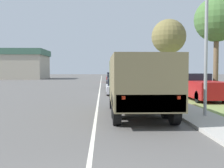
{
  "coord_description": "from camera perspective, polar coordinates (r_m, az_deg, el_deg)",
  "views": [
    {
      "loc": [
        0.3,
        -3.42,
        2.1
      ],
      "look_at": [
        0.78,
        10.69,
        1.38
      ],
      "focal_mm": 45.0,
      "sensor_mm": 36.0,
      "label": 1
    }
  ],
  "objects": [
    {
      "name": "lamp_post",
      "position": [
        12.85,
        17.7,
        11.64
      ],
      "size": [
        1.69,
        0.24,
        6.6
      ],
      "color": "gray",
      "rests_on": "sidewalk_right"
    },
    {
      "name": "tree_far_right",
      "position": [
        32.07,
        11.45,
        9.42
      ],
      "size": [
        3.81,
        3.81,
        7.67
      ],
      "color": "#4C3D2D",
      "rests_on": "grass_strip_right"
    },
    {
      "name": "tree_mid_right",
      "position": [
        22.27,
        20.5,
        12.02
      ],
      "size": [
        3.23,
        3.23,
        7.35
      ],
      "color": "brown",
      "rests_on": "grass_strip_right"
    },
    {
      "name": "car_nearest_ahead",
      "position": [
        24.1,
        1.15,
        -0.58
      ],
      "size": [
        1.94,
        4.39,
        1.39
      ],
      "color": "silver",
      "rests_on": "ground"
    },
    {
      "name": "car_second_ahead",
      "position": [
        32.5,
        0.36,
        0.44
      ],
      "size": [
        1.72,
        4.35,
        1.56
      ],
      "color": "black",
      "rests_on": "ground"
    },
    {
      "name": "grass_strip_right",
      "position": [
        44.31,
        9.27,
        0.16
      ],
      "size": [
        7.0,
        120.0,
        0.02
      ],
      "color": "olive",
      "rests_on": "ground"
    },
    {
      "name": "sidewalk_right",
      "position": [
        43.67,
        3.59,
        0.22
      ],
      "size": [
        1.8,
        120.0,
        0.12
      ],
      "color": "#ADAAA3",
      "rests_on": "ground"
    },
    {
      "name": "building_distant",
      "position": [
        69.0,
        -19.81,
        3.81
      ],
      "size": [
        16.24,
        11.84,
        6.71
      ],
      "color": "#B2A893",
      "rests_on": "ground"
    },
    {
      "name": "military_truck",
      "position": [
        12.8,
        5.42,
        0.52
      ],
      "size": [
        2.5,
        6.84,
        2.7
      ],
      "color": "#545B3D",
      "rests_on": "ground"
    },
    {
      "name": "lane_centre_stripe",
      "position": [
        43.47,
        -2.32,
        0.14
      ],
      "size": [
        0.12,
        120.0,
        0.0
      ],
      "color": "silver",
      "rests_on": "ground"
    },
    {
      "name": "pickup_truck",
      "position": [
        20.59,
        17.53,
        -0.6
      ],
      "size": [
        1.95,
        5.49,
        1.81
      ],
      "color": "maroon",
      "rests_on": "grass_strip_right"
    },
    {
      "name": "ground_plane",
      "position": [
        43.47,
        -2.32,
        0.13
      ],
      "size": [
        180.0,
        180.0,
        0.0
      ],
      "primitive_type": "plane",
      "color": "#565451"
    },
    {
      "name": "car_third_ahead",
      "position": [
        46.71,
        0.0,
        1.25
      ],
      "size": [
        1.86,
        4.22,
        1.68
      ],
      "color": "maroon",
      "rests_on": "ground"
    }
  ]
}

